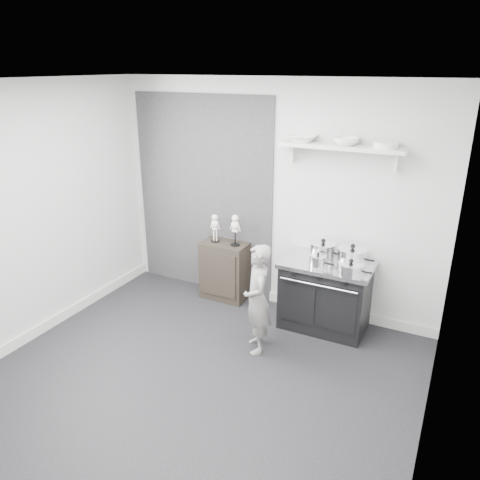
{
  "coord_description": "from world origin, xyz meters",
  "views": [
    {
      "loc": [
        2.03,
        -3.13,
        2.82
      ],
      "look_at": [
        -0.01,
        0.95,
        1.1
      ],
      "focal_mm": 35.0,
      "sensor_mm": 36.0,
      "label": 1
    }
  ],
  "objects": [
    {
      "name": "pot_front_center",
      "position": [
        0.73,
        1.32,
        0.86
      ],
      "size": [
        0.27,
        0.18,
        0.17
      ],
      "color": "silver",
      "rests_on": "stove"
    },
    {
      "name": "stove",
      "position": [
        0.79,
        1.48,
        0.4
      ],
      "size": [
        0.99,
        0.62,
        0.79
      ],
      "color": "black",
      "rests_on": "ground"
    },
    {
      "name": "room_shell",
      "position": [
        -0.09,
        0.15,
        1.64
      ],
      "size": [
        4.02,
        3.62,
        2.71
      ],
      "color": "silver",
      "rests_on": "ground"
    },
    {
      "name": "bowl_small",
      "position": [
        0.84,
        1.67,
        2.08
      ],
      "size": [
        0.26,
        0.26,
        0.08
      ],
      "primitive_type": "imported",
      "color": "white",
      "rests_on": "wall_shelf"
    },
    {
      "name": "bowl_large",
      "position": [
        0.37,
        1.67,
        2.08
      ],
      "size": [
        0.31,
        0.31,
        0.08
      ],
      "primitive_type": "imported",
      "color": "white",
      "rests_on": "wall_shelf"
    },
    {
      "name": "plate_stack",
      "position": [
        1.24,
        1.67,
        2.07
      ],
      "size": [
        0.24,
        0.24,
        0.06
      ],
      "primitive_type": "cylinder",
      "color": "white",
      "rests_on": "wall_shelf"
    },
    {
      "name": "child",
      "position": [
        0.3,
        0.73,
        0.58
      ],
      "size": [
        0.46,
        0.51,
        1.17
      ],
      "primitive_type": "imported",
      "rotation": [
        0.0,
        0.0,
        -1.0
      ],
      "color": "gray",
      "rests_on": "ground"
    },
    {
      "name": "skeleton_full",
      "position": [
        -0.69,
        1.61,
        0.95
      ],
      "size": [
        0.11,
        0.07,
        0.41
      ],
      "primitive_type": null,
      "color": "silver",
      "rests_on": "side_cabinet"
    },
    {
      "name": "ground",
      "position": [
        0.0,
        0.0,
        0.0
      ],
      "size": [
        4.0,
        4.0,
        0.0
      ],
      "primitive_type": "plane",
      "color": "black",
      "rests_on": "ground"
    },
    {
      "name": "wall_shelf",
      "position": [
        0.8,
        1.68,
        2.01
      ],
      "size": [
        1.3,
        0.26,
        0.24
      ],
      "color": "silver",
      "rests_on": "room_shell"
    },
    {
      "name": "pot_back_left",
      "position": [
        0.7,
        1.57,
        0.89
      ],
      "size": [
        0.38,
        0.29,
        0.24
      ],
      "color": "silver",
      "rests_on": "stove"
    },
    {
      "name": "skeleton_torso",
      "position": [
        -0.41,
        1.61,
        0.97
      ],
      "size": [
        0.13,
        0.08,
        0.45
      ],
      "primitive_type": null,
      "color": "silver",
      "rests_on": "side_cabinet"
    },
    {
      "name": "pot_front_right",
      "position": [
        1.09,
        1.3,
        0.85
      ],
      "size": [
        0.35,
        0.27,
        0.17
      ],
      "color": "silver",
      "rests_on": "stove"
    },
    {
      "name": "side_cabinet",
      "position": [
        -0.56,
        1.61,
        0.37
      ],
      "size": [
        0.57,
        0.33,
        0.74
      ],
      "primitive_type": "cube",
      "color": "black",
      "rests_on": "ground"
    },
    {
      "name": "pot_back_right",
      "position": [
        1.03,
        1.55,
        0.88
      ],
      "size": [
        0.39,
        0.31,
        0.24
      ],
      "color": "silver",
      "rests_on": "stove"
    }
  ]
}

